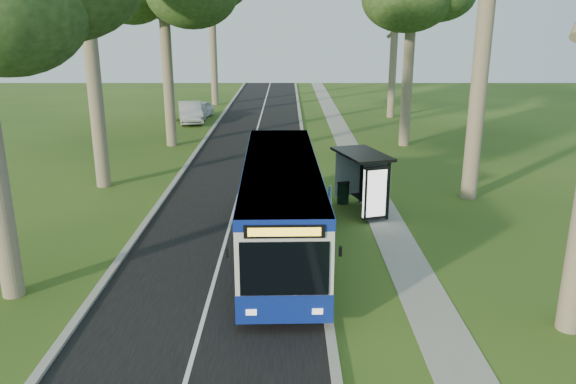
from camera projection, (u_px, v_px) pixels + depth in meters
name	position (u px, v px, depth m)	size (l,w,h in m)	color
ground	(318.00, 245.00, 21.00)	(120.00, 120.00, 0.00)	#2C4916
road	(244.00, 176.00, 30.57)	(7.00, 100.00, 0.02)	black
kerb_east	(308.00, 175.00, 30.56)	(0.25, 100.00, 0.12)	#9E9B93
kerb_west	(180.00, 175.00, 30.55)	(0.25, 100.00, 0.12)	#9E9B93
centre_line	(244.00, 175.00, 30.57)	(0.12, 100.00, 0.01)	white
footpath	(363.00, 176.00, 30.58)	(1.50, 100.00, 0.02)	gray
bus	(281.00, 204.00, 20.28)	(2.89, 12.40, 3.27)	silver
bus_stop_sign	(330.00, 216.00, 19.05)	(0.15, 0.38, 2.76)	gray
bus_shelter	(366.00, 173.00, 23.78)	(2.55, 3.47, 2.66)	black
litter_bin	(343.00, 192.00, 25.76)	(0.58, 0.58, 1.02)	black
car_white	(200.00, 110.00, 49.26)	(1.67, 4.16, 1.42)	white
car_silver	(190.00, 112.00, 46.80)	(1.80, 5.17, 1.70)	#B5B7BD
tree_east_d	(396.00, 2.00, 46.94)	(5.20, 5.20, 13.11)	#7A6B56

